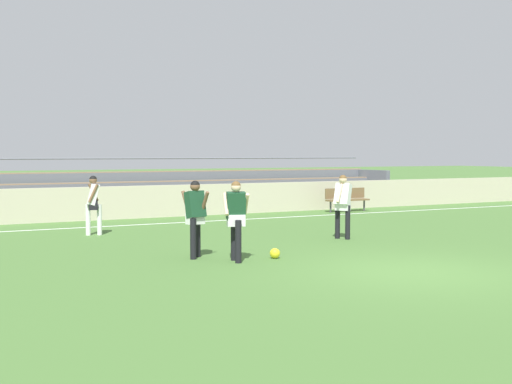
{
  "coord_description": "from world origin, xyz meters",
  "views": [
    {
      "loc": [
        -8.08,
        -9.35,
        2.22
      ],
      "look_at": [
        -0.91,
        4.75,
        1.28
      ],
      "focal_mm": 45.25,
      "sensor_mm": 36.0,
      "label": 1
    }
  ],
  "objects_px": {
    "bench_near_bin": "(346,197)",
    "soccer_ball": "(275,253)",
    "player_dark_dropping_back": "(236,214)",
    "player_dark_deep_cover": "(195,212)",
    "player_white_wide_right": "(343,201)",
    "bleacher_stand": "(96,191)",
    "player_white_challenging": "(93,200)"
  },
  "relations": [
    {
      "from": "soccer_ball",
      "to": "player_dark_deep_cover",
      "type": "bearing_deg",
      "value": 151.13
    },
    {
      "from": "player_white_challenging",
      "to": "player_white_wide_right",
      "type": "bearing_deg",
      "value": -33.69
    },
    {
      "from": "player_white_challenging",
      "to": "player_dark_dropping_back",
      "type": "bearing_deg",
      "value": -74.08
    },
    {
      "from": "bench_near_bin",
      "to": "soccer_ball",
      "type": "bearing_deg",
      "value": -132.42
    },
    {
      "from": "player_dark_deep_cover",
      "to": "player_white_wide_right",
      "type": "xyz_separation_m",
      "value": [
        4.56,
        1.14,
        0.01
      ]
    },
    {
      "from": "bench_near_bin",
      "to": "player_white_challenging",
      "type": "relative_size",
      "value": 1.11
    },
    {
      "from": "player_dark_dropping_back",
      "to": "bench_near_bin",
      "type": "bearing_deg",
      "value": 44.4
    },
    {
      "from": "player_dark_deep_cover",
      "to": "player_white_wide_right",
      "type": "bearing_deg",
      "value": 13.99
    },
    {
      "from": "bleacher_stand",
      "to": "player_white_wide_right",
      "type": "distance_m",
      "value": 10.84
    },
    {
      "from": "bleacher_stand",
      "to": "player_white_wide_right",
      "type": "relative_size",
      "value": 15.15
    },
    {
      "from": "bleacher_stand",
      "to": "player_dark_deep_cover",
      "type": "height_order",
      "value": "bleacher_stand"
    },
    {
      "from": "bleacher_stand",
      "to": "soccer_ball",
      "type": "height_order",
      "value": "bleacher_stand"
    },
    {
      "from": "bleacher_stand",
      "to": "player_white_challenging",
      "type": "bearing_deg",
      "value": -103.6
    },
    {
      "from": "bleacher_stand",
      "to": "player_white_wide_right",
      "type": "xyz_separation_m",
      "value": [
        4.08,
        -10.05,
        0.15
      ]
    },
    {
      "from": "bench_near_bin",
      "to": "player_white_challenging",
      "type": "distance_m",
      "value": 10.71
    },
    {
      "from": "player_white_wide_right",
      "to": "soccer_ball",
      "type": "xyz_separation_m",
      "value": [
        -3.08,
        -1.96,
        -0.89
      ]
    },
    {
      "from": "soccer_ball",
      "to": "bench_near_bin",
      "type": "bearing_deg",
      "value": 47.58
    },
    {
      "from": "player_dark_deep_cover",
      "to": "soccer_ball",
      "type": "bearing_deg",
      "value": -28.87
    },
    {
      "from": "bench_near_bin",
      "to": "player_dark_dropping_back",
      "type": "bearing_deg",
      "value": -135.6
    },
    {
      "from": "bleacher_stand",
      "to": "soccer_ball",
      "type": "bearing_deg",
      "value": -85.22
    },
    {
      "from": "bench_near_bin",
      "to": "player_dark_deep_cover",
      "type": "xyz_separation_m",
      "value": [
        -9.28,
        -7.71,
        0.44
      ]
    },
    {
      "from": "player_dark_dropping_back",
      "to": "player_white_wide_right",
      "type": "bearing_deg",
      "value": 26.03
    },
    {
      "from": "player_dark_deep_cover",
      "to": "player_white_challenging",
      "type": "height_order",
      "value": "player_dark_deep_cover"
    },
    {
      "from": "bench_near_bin",
      "to": "player_white_wide_right",
      "type": "bearing_deg",
      "value": -125.65
    },
    {
      "from": "bleacher_stand",
      "to": "player_white_wide_right",
      "type": "bearing_deg",
      "value": -67.88
    },
    {
      "from": "bench_near_bin",
      "to": "player_white_wide_right",
      "type": "xyz_separation_m",
      "value": [
        -4.71,
        -6.57,
        0.45
      ]
    },
    {
      "from": "bleacher_stand",
      "to": "player_dark_deep_cover",
      "type": "distance_m",
      "value": 11.19
    },
    {
      "from": "bench_near_bin",
      "to": "soccer_ball",
      "type": "height_order",
      "value": "bench_near_bin"
    },
    {
      "from": "player_dark_dropping_back",
      "to": "player_white_challenging",
      "type": "bearing_deg",
      "value": 105.92
    },
    {
      "from": "bench_near_bin",
      "to": "player_dark_deep_cover",
      "type": "height_order",
      "value": "player_dark_deep_cover"
    },
    {
      "from": "bench_near_bin",
      "to": "player_dark_dropping_back",
      "type": "relative_size",
      "value": 1.08
    },
    {
      "from": "player_dark_dropping_back",
      "to": "player_white_wide_right",
      "type": "distance_m",
      "value": 4.44
    }
  ]
}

